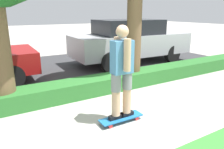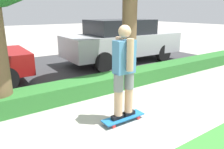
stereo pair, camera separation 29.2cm
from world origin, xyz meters
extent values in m
plane|color=#ADA89E|center=(0.00, 0.00, 0.00)|extent=(60.00, 60.00, 0.00)
cube|color=#38383A|center=(0.00, 4.20, 0.00)|extent=(12.60, 5.00, 0.01)
cube|color=#2D702D|center=(0.00, 1.60, 0.18)|extent=(12.60, 0.60, 0.37)
cube|color=#1E6BAD|center=(-0.21, 0.07, 0.08)|extent=(0.80, 0.24, 0.02)
cylinder|color=red|center=(0.06, -0.02, 0.03)|extent=(0.07, 0.04, 0.07)
cylinder|color=red|center=(0.06, 0.16, 0.03)|extent=(0.07, 0.04, 0.07)
cylinder|color=red|center=(-0.48, -0.02, 0.03)|extent=(0.07, 0.04, 0.07)
cylinder|color=red|center=(-0.48, 0.16, 0.03)|extent=(0.07, 0.04, 0.07)
cube|color=black|center=(-0.32, 0.07, 0.12)|extent=(0.26, 0.09, 0.07)
cylinder|color=tan|center=(-0.32, 0.07, 0.53)|extent=(0.14, 0.14, 0.74)
cylinder|color=gray|center=(-0.32, 0.07, 0.75)|extent=(0.17, 0.17, 0.29)
cube|color=black|center=(-0.10, 0.07, 0.12)|extent=(0.26, 0.09, 0.07)
cylinder|color=tan|center=(-0.10, 0.07, 0.53)|extent=(0.14, 0.14, 0.74)
cylinder|color=gray|center=(-0.10, 0.07, 0.75)|extent=(0.17, 0.17, 0.29)
cube|color=#4C84B7|center=(-0.21, 0.07, 1.17)|extent=(0.35, 0.19, 0.54)
cylinder|color=tan|center=(-0.21, -0.08, 1.22)|extent=(0.12, 0.12, 0.51)
cylinder|color=tan|center=(-0.21, 0.22, 1.22)|extent=(0.12, 0.12, 0.51)
sphere|color=tan|center=(-0.21, 0.07, 1.58)|extent=(0.21, 0.21, 0.21)
cylinder|color=brown|center=(1.21, 1.69, 1.50)|extent=(0.37, 0.37, 2.99)
cylinder|color=black|center=(-1.61, 2.93, 0.31)|extent=(0.62, 0.22, 0.62)
cylinder|color=black|center=(-1.61, 4.61, 0.31)|extent=(0.62, 0.22, 0.62)
cube|color=#B7B7BC|center=(2.68, 3.85, 0.70)|extent=(4.51, 1.83, 0.75)
cube|color=black|center=(2.55, 3.85, 1.33)|extent=(2.36, 1.57, 0.53)
cylinder|color=black|center=(4.06, 3.06, 0.32)|extent=(0.65, 0.21, 0.65)
cylinder|color=black|center=(4.06, 4.64, 0.32)|extent=(0.65, 0.21, 0.65)
cylinder|color=black|center=(1.30, 3.06, 0.32)|extent=(0.65, 0.21, 0.65)
cylinder|color=black|center=(1.30, 4.64, 0.32)|extent=(0.65, 0.21, 0.65)
camera|label=1|loc=(-2.13, -2.84, 1.88)|focal=35.00mm
camera|label=2|loc=(-2.38, -2.68, 1.88)|focal=35.00mm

